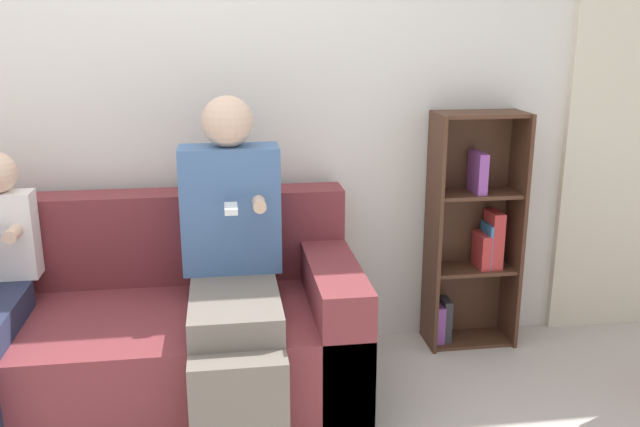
{
  "coord_description": "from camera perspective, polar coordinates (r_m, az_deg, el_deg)",
  "views": [
    {
      "loc": [
        0.26,
        -2.12,
        1.52
      ],
      "look_at": [
        0.66,
        0.57,
        0.76
      ],
      "focal_mm": 38.0,
      "sensor_mm": 36.0,
      "label": 1
    }
  ],
  "objects": [
    {
      "name": "back_wall",
      "position": [
        3.13,
        -13.35,
        10.62
      ],
      "size": [
        10.0,
        0.06,
        2.55
      ],
      "color": "silver",
      "rests_on": "ground_plane"
    },
    {
      "name": "curtain_panel",
      "position": [
        3.67,
        24.55,
        6.98
      ],
      "size": [
        0.65,
        0.04,
        2.13
      ],
      "color": "beige",
      "rests_on": "ground_plane"
    },
    {
      "name": "couch",
      "position": [
        2.94,
        -15.33,
        -9.95
      ],
      "size": [
        1.83,
        0.86,
        0.82
      ],
      "color": "maroon",
      "rests_on": "ground_plane"
    },
    {
      "name": "adult_seated",
      "position": [
        2.69,
        -7.34,
        -3.71
      ],
      "size": [
        0.41,
        0.78,
        1.25
      ],
      "color": "#70665B",
      "rests_on": "ground_plane"
    },
    {
      "name": "bookshelf",
      "position": [
        3.35,
        12.71,
        -1.8
      ],
      "size": [
        0.42,
        0.23,
        1.14
      ],
      "color": "#4C2D1E",
      "rests_on": "ground_plane"
    }
  ]
}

